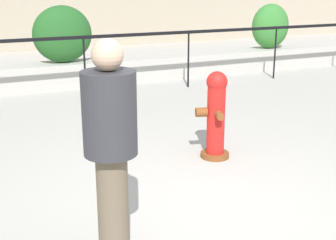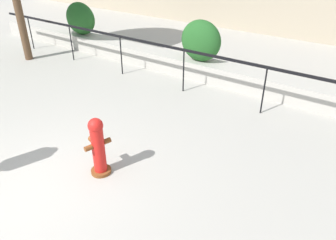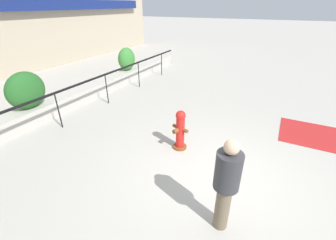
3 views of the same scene
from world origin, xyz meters
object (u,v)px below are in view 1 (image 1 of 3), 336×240
fire_hydrant (216,114)px  pedestrian (111,140)px  hedge_bush_1 (62,34)px  hedge_bush_2 (270,26)px

fire_hydrant → pedestrian: 2.46m
hedge_bush_1 → fire_hydrant: (0.79, -4.80, -0.52)m
fire_hydrant → hedge_bush_2: bearing=48.2°
hedge_bush_2 → pedestrian: size_ratio=0.62×
hedge_bush_1 → hedge_bush_2: 5.08m
hedge_bush_2 → fire_hydrant: size_ratio=0.99×
hedge_bush_2 → fire_hydrant: hedge_bush_2 is taller
hedge_bush_2 → fire_hydrant: bearing=-131.8°
pedestrian → hedge_bush_2: bearing=46.3°
hedge_bush_1 → hedge_bush_2: bearing=0.0°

